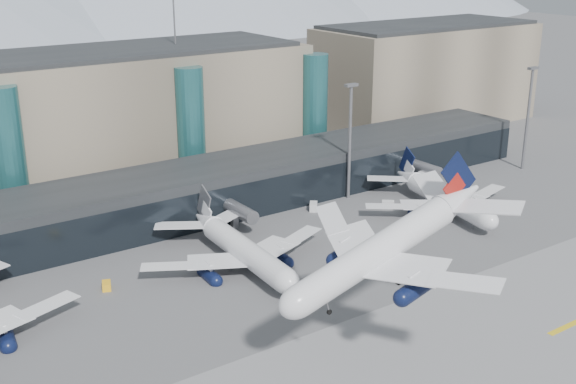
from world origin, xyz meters
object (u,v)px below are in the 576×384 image
object	(u,v)px
hero_jet	(394,236)
jet_parked_mid	(236,239)
veh_g	(388,204)
lightmast_right	(528,113)
veh_c	(360,233)
jet_parked_right	(438,189)
veh_d	(313,207)
lightmast_mid	(350,135)
veh_b	(107,286)

from	to	relation	value
hero_jet	jet_parked_mid	size ratio (longest dim) A/B	0.96
hero_jet	veh_g	xyz separation A→B (m)	(40.03, 43.99, -17.09)
lightmast_right	veh_g	bearing A→B (deg)	-177.79
lightmast_right	jet_parked_mid	bearing A→B (deg)	-175.15
lightmast_right	veh_c	world-z (taller)	lightmast_right
hero_jet	veh_c	distance (m)	45.67
lightmast_right	jet_parked_right	size ratio (longest dim) A/B	0.70
jet_parked_mid	veh_c	xyz separation A→B (m)	(25.58, -3.64, -3.68)
hero_jet	veh_d	size ratio (longest dim) A/B	12.37
lightmast_mid	veh_c	world-z (taller)	lightmast_mid
hero_jet	veh_d	xyz separation A→B (m)	(25.92, 51.81, -17.01)
jet_parked_right	veh_b	world-z (taller)	jet_parked_right
lightmast_right	veh_d	size ratio (longest dim) A/B	8.82
veh_b	jet_parked_mid	bearing A→B (deg)	-77.07
veh_c	veh_d	distance (m)	17.19
hero_jet	jet_parked_right	xyz separation A→B (m)	(48.15, 37.42, -13.40)
lightmast_mid	lightmast_right	xyz separation A→B (m)	(50.00, -8.00, 0.00)
jet_parked_mid	lightmast_right	bearing A→B (deg)	-81.70
veh_b	veh_d	world-z (taller)	veh_d
lightmast_mid	veh_d	world-z (taller)	lightmast_mid
jet_parked_right	veh_d	bearing A→B (deg)	68.87
veh_d	jet_parked_mid	bearing A→B (deg)	155.01
veh_d	veh_g	size ratio (longest dim) A/B	1.13
lightmast_mid	veh_c	bearing A→B (deg)	-123.51
jet_parked_mid	lightmast_mid	bearing A→B (deg)	-64.51
jet_parked_mid	veh_g	xyz separation A→B (m)	(41.21, 5.67, -3.82)
jet_parked_mid	veh_b	xyz separation A→B (m)	(-22.94, 3.07, -3.92)
jet_parked_mid	veh_c	bearing A→B (deg)	-94.65
veh_b	jet_parked_right	bearing A→B (deg)	-72.60
lightmast_right	veh_c	size ratio (longest dim) A/B	7.98
jet_parked_mid	veh_b	world-z (taller)	jet_parked_mid
lightmast_right	veh_b	distance (m)	112.12
lightmast_mid	veh_g	xyz separation A→B (m)	(2.97, -9.81, -13.67)
lightmast_mid	lightmast_right	world-z (taller)	same
veh_c	veh_g	bearing A→B (deg)	38.15
lightmast_mid	veh_b	bearing A→B (deg)	-168.53
veh_b	hero_jet	bearing A→B (deg)	-129.23
lightmast_mid	jet_parked_right	size ratio (longest dim) A/B	0.70
veh_c	veh_g	size ratio (longest dim) A/B	1.25
hero_jet	veh_d	bearing A→B (deg)	63.57
veh_c	lightmast_right	bearing A→B (deg)	17.44
jet_parked_right	lightmast_right	bearing A→B (deg)	-66.07
veh_c	jet_parked_right	bearing A→B (deg)	13.95
jet_parked_right	veh_d	world-z (taller)	jet_parked_right
jet_parked_right	veh_g	world-z (taller)	jet_parked_right
lightmast_mid	jet_parked_right	distance (m)	22.15
veh_d	lightmast_right	bearing A→B (deg)	-57.04
hero_jet	jet_parked_mid	xyz separation A→B (m)	(-1.18, 38.33, -13.28)
hero_jet	jet_parked_right	world-z (taller)	hero_jet
veh_b	veh_g	distance (m)	64.21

